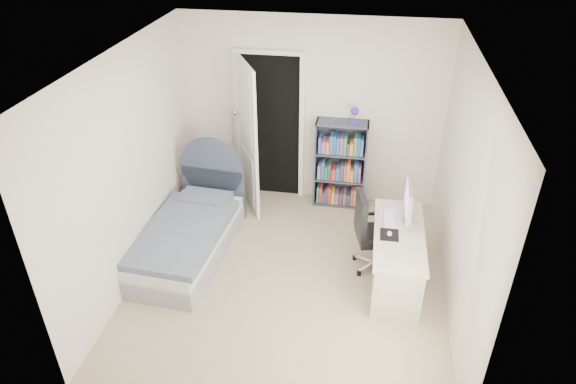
% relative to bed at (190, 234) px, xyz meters
% --- Properties ---
extents(room_shell, '(3.50, 3.70, 2.60)m').
position_rel_bed_xyz_m(room_shell, '(1.24, -0.26, 1.00)').
color(room_shell, gray).
rests_on(room_shell, ground).
extents(door, '(0.92, 0.75, 2.06)m').
position_rel_bed_xyz_m(door, '(0.55, 1.28, 0.78)').
color(door, black).
rests_on(door, ground).
extents(bed, '(0.99, 1.89, 1.13)m').
position_rel_bed_xyz_m(bed, '(0.00, 0.00, 0.00)').
color(bed, gray).
rests_on(bed, ground).
extents(nightstand, '(0.36, 0.36, 0.54)m').
position_rel_bed_xyz_m(nightstand, '(-0.20, 1.16, 0.10)').
color(nightstand, '#DABF86').
rests_on(nightstand, ground).
extents(floor_lamp, '(0.18, 0.18, 1.27)m').
position_rel_bed_xyz_m(floor_lamp, '(0.21, 1.44, 0.26)').
color(floor_lamp, silver).
rests_on(floor_lamp, ground).
extents(bookcase, '(0.68, 0.29, 1.43)m').
position_rel_bed_xyz_m(bookcase, '(1.67, 1.39, 0.31)').
color(bookcase, '#3D4254').
rests_on(bookcase, ground).
extents(desk, '(0.53, 1.33, 1.09)m').
position_rel_bed_xyz_m(desk, '(2.41, -0.13, 0.10)').
color(desk, beige).
rests_on(desk, ground).
extents(office_chair, '(0.53, 0.54, 0.97)m').
position_rel_bed_xyz_m(office_chair, '(2.10, 0.05, 0.28)').
color(office_chair, silver).
rests_on(office_chair, ground).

